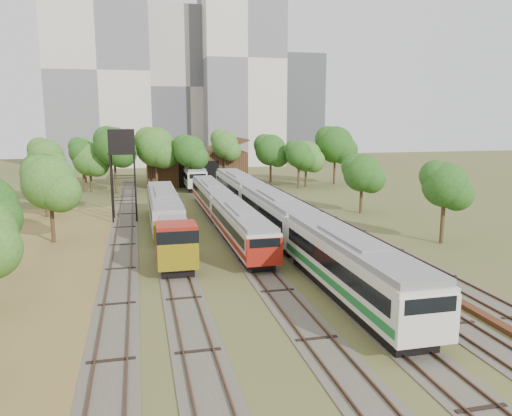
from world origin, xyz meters
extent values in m
plane|color=#475123|center=(0.00, 0.00, 0.00)|extent=(240.00, 240.00, 0.00)
cube|color=brown|center=(-18.00, 8.00, 0.02)|extent=(14.00, 60.00, 0.04)
cube|color=#4C473D|center=(-12.00, 25.00, 0.03)|extent=(2.60, 80.00, 0.06)
cube|color=#472D1E|center=(-12.72, 25.00, 0.12)|extent=(0.08, 80.00, 0.14)
cube|color=#472D1E|center=(-11.28, 25.00, 0.12)|extent=(0.08, 80.00, 0.14)
cube|color=#4C473D|center=(-8.00, 25.00, 0.03)|extent=(2.60, 80.00, 0.06)
cube|color=#472D1E|center=(-8.72, 25.00, 0.12)|extent=(0.08, 80.00, 0.14)
cube|color=#472D1E|center=(-7.28, 25.00, 0.12)|extent=(0.08, 80.00, 0.14)
cube|color=#4C473D|center=(-2.00, 25.00, 0.03)|extent=(2.60, 80.00, 0.06)
cube|color=#472D1E|center=(-2.72, 25.00, 0.12)|extent=(0.08, 80.00, 0.14)
cube|color=#472D1E|center=(-1.28, 25.00, 0.12)|extent=(0.08, 80.00, 0.14)
cube|color=#4C473D|center=(2.00, 25.00, 0.03)|extent=(2.60, 80.00, 0.06)
cube|color=#472D1E|center=(1.28, 25.00, 0.12)|extent=(0.08, 80.00, 0.14)
cube|color=#472D1E|center=(2.72, 25.00, 0.12)|extent=(0.08, 80.00, 0.14)
cube|color=#4C473D|center=(6.00, 25.00, 0.03)|extent=(2.60, 80.00, 0.06)
cube|color=#472D1E|center=(5.28, 25.00, 0.12)|extent=(0.08, 80.00, 0.14)
cube|color=#472D1E|center=(6.72, 25.00, 0.12)|extent=(0.08, 80.00, 0.14)
cube|color=#4C473D|center=(10.00, 25.00, 0.03)|extent=(2.60, 80.00, 0.06)
cube|color=#472D1E|center=(9.28, 25.00, 0.12)|extent=(0.08, 80.00, 0.14)
cube|color=#472D1E|center=(10.72, 25.00, 0.12)|extent=(0.08, 80.00, 0.14)
cube|color=black|center=(-2.00, 15.01, 0.36)|extent=(1.98, 15.64, 0.72)
cube|color=beige|center=(-2.00, 15.01, 1.85)|extent=(2.61, 17.00, 2.25)
cube|color=black|center=(-2.00, 15.01, 2.12)|extent=(2.67, 15.64, 0.77)
cube|color=slate|center=(-2.00, 15.01, 3.14)|extent=(2.41, 16.66, 0.32)
cube|color=maroon|center=(-2.00, 15.01, 1.22)|extent=(2.67, 16.66, 0.41)
cube|color=maroon|center=(-2.00, 6.56, 1.74)|extent=(2.65, 0.25, 2.03)
cube|color=black|center=(-2.00, 32.51, 0.36)|extent=(1.98, 15.64, 0.72)
cube|color=beige|center=(-2.00, 32.51, 1.85)|extent=(2.61, 17.00, 2.25)
cube|color=black|center=(-2.00, 32.51, 2.12)|extent=(2.67, 15.64, 0.77)
cube|color=slate|center=(-2.00, 32.51, 3.14)|extent=(2.41, 16.66, 0.32)
cube|color=maroon|center=(-2.00, 32.51, 1.22)|extent=(2.67, 16.66, 0.41)
cube|color=black|center=(2.00, 0.92, 0.42)|extent=(2.32, 15.64, 0.84)
cube|color=beige|center=(2.00, 0.92, 2.16)|extent=(3.05, 17.00, 2.63)
cube|color=black|center=(2.00, 0.92, 2.47)|extent=(3.11, 15.64, 0.89)
cube|color=slate|center=(2.00, 0.92, 3.66)|extent=(2.81, 16.66, 0.38)
cube|color=#19672C|center=(2.00, 0.92, 1.42)|extent=(3.11, 16.66, 0.47)
cube|color=beige|center=(2.00, -7.53, 2.03)|extent=(3.09, 0.25, 2.37)
cube|color=black|center=(2.00, 18.42, 0.42)|extent=(2.32, 15.64, 0.84)
cube|color=beige|center=(2.00, 18.42, 2.16)|extent=(3.05, 17.00, 2.63)
cube|color=black|center=(2.00, 18.42, 2.47)|extent=(3.11, 15.64, 0.89)
cube|color=slate|center=(2.00, 18.42, 3.66)|extent=(2.81, 16.66, 0.38)
cube|color=#19672C|center=(2.00, 18.42, 1.42)|extent=(3.11, 16.66, 0.47)
cube|color=black|center=(2.00, 35.92, 0.42)|extent=(2.32, 15.64, 0.84)
cube|color=beige|center=(2.00, 35.92, 2.16)|extent=(3.05, 17.00, 2.63)
cube|color=black|center=(2.00, 35.92, 2.47)|extent=(3.11, 15.64, 0.89)
cube|color=slate|center=(2.00, 35.92, 3.66)|extent=(2.81, 16.66, 0.38)
cube|color=#19672C|center=(2.00, 35.92, 1.42)|extent=(3.11, 16.66, 0.47)
cube|color=black|center=(-2.00, 54.01, 0.39)|extent=(2.16, 14.72, 0.79)
cube|color=beige|center=(-2.00, 54.01, 2.01)|extent=(2.85, 16.00, 2.45)
cube|color=black|center=(-2.00, 54.01, 2.31)|extent=(2.91, 14.72, 0.83)
cube|color=slate|center=(-2.00, 54.01, 3.42)|extent=(2.62, 15.68, 0.35)
cube|color=#19672C|center=(-2.00, 54.01, 1.33)|extent=(2.91, 15.68, 0.44)
cube|color=beige|center=(-2.00, 46.06, 1.89)|extent=(2.89, 0.25, 2.21)
cube|color=black|center=(-8.00, 10.79, 0.47)|extent=(2.29, 7.20, 0.94)
cube|color=maroon|center=(-8.00, 11.59, 1.71)|extent=(2.60, 4.40, 1.56)
cube|color=maroon|center=(-8.00, 8.19, 2.34)|extent=(2.81, 2.70, 2.81)
cube|color=black|center=(-8.00, 8.19, 3.01)|extent=(2.86, 2.75, 0.94)
cube|color=gold|center=(-8.00, 6.84, 1.66)|extent=(2.81, 0.20, 1.87)
cube|color=gold|center=(-8.00, 14.74, 1.66)|extent=(2.81, 0.20, 1.87)
cube|color=slate|center=(-8.00, 10.79, 3.43)|extent=(2.08, 3.60, 0.21)
cube|color=black|center=(-8.00, 24.79, 0.39)|extent=(2.15, 16.56, 0.78)
cube|color=gray|center=(-8.00, 24.79, 2.00)|extent=(2.83, 18.00, 2.44)
cube|color=black|center=(-8.00, 24.79, 2.29)|extent=(2.89, 16.56, 0.83)
cube|color=slate|center=(-8.00, 24.79, 3.40)|extent=(2.61, 17.64, 0.35)
cylinder|color=black|center=(-13.22, 27.76, 3.61)|extent=(0.18, 0.18, 7.21)
cylinder|color=black|center=(-10.78, 27.76, 3.61)|extent=(0.18, 0.18, 7.21)
cylinder|color=black|center=(-13.22, 30.19, 3.61)|extent=(0.18, 0.18, 7.21)
cylinder|color=black|center=(-10.78, 30.19, 3.61)|extent=(0.18, 0.18, 7.21)
cube|color=black|center=(-12.00, 28.97, 7.31)|extent=(2.84, 2.84, 0.20)
cube|color=black|center=(-12.00, 28.97, 8.63)|extent=(2.70, 2.70, 2.43)
cube|color=#532B17|center=(8.00, -4.46, 0.14)|extent=(0.57, 8.56, 0.29)
cube|color=#532B17|center=(8.20, 17.52, 0.14)|extent=(0.52, 8.32, 0.27)
cube|color=#331812|center=(-1.00, 58.00, 2.75)|extent=(16.00, 11.00, 5.50)
cube|color=#331812|center=(-5.00, 58.00, 6.10)|extent=(8.45, 11.55, 2.96)
cube|color=#331812|center=(3.00, 58.00, 6.10)|extent=(8.45, 11.55, 2.96)
cube|color=black|center=(-1.00, 52.55, 2.20)|extent=(6.40, 0.15, 4.12)
cylinder|color=#382616|center=(-18.04, 20.11, 2.13)|extent=(0.36, 0.36, 4.26)
sphere|color=#134612|center=(-18.04, 20.11, 5.42)|extent=(4.75, 4.75, 4.75)
cylinder|color=#382616|center=(-20.57, 32.54, 1.86)|extent=(0.36, 0.36, 3.73)
sphere|color=#134612|center=(-20.57, 32.54, 4.74)|extent=(4.84, 4.84, 4.84)
cylinder|color=#382616|center=(-21.63, 41.01, 2.43)|extent=(0.36, 0.36, 4.87)
sphere|color=#134612|center=(-21.63, 41.01, 6.20)|extent=(4.39, 4.39, 4.39)
cylinder|color=#382616|center=(-18.36, 51.66, 2.34)|extent=(0.36, 0.36, 4.69)
sphere|color=#134612|center=(-18.36, 51.66, 5.97)|extent=(3.85, 3.85, 3.85)
cylinder|color=#382616|center=(-19.26, 63.58, 2.08)|extent=(0.36, 0.36, 4.16)
sphere|color=#134612|center=(-19.26, 63.58, 5.29)|extent=(4.90, 4.90, 4.90)
cylinder|color=#382616|center=(-17.38, 51.68, 1.94)|extent=(0.36, 0.36, 3.89)
sphere|color=#134612|center=(-17.38, 51.68, 4.95)|extent=(5.02, 5.02, 5.02)
cylinder|color=#382616|center=(-13.69, 49.39, 2.72)|extent=(0.36, 0.36, 5.43)
sphere|color=#134612|center=(-13.69, 49.39, 6.91)|extent=(5.60, 5.60, 5.60)
cylinder|color=#382616|center=(-7.70, 51.09, 2.61)|extent=(0.36, 0.36, 5.21)
sphere|color=#134612|center=(-7.70, 51.09, 6.63)|extent=(5.98, 5.98, 5.98)
cylinder|color=#382616|center=(-2.83, 47.95, 2.40)|extent=(0.36, 0.36, 4.80)
sphere|color=#134612|center=(-2.83, 47.95, 6.11)|extent=(4.68, 4.68, 4.68)
cylinder|color=#382616|center=(3.18, 52.25, 2.66)|extent=(0.36, 0.36, 5.32)
sphere|color=#134612|center=(3.18, 52.25, 6.77)|extent=(4.30, 4.30, 4.30)
cylinder|color=#382616|center=(10.80, 52.63, 2.28)|extent=(0.36, 0.36, 4.56)
sphere|color=#134612|center=(10.80, 52.63, 5.80)|extent=(5.09, 5.09, 5.09)
cylinder|color=#382616|center=(15.98, 49.95, 1.93)|extent=(0.36, 0.36, 3.86)
sphere|color=#134612|center=(15.98, 49.95, 4.91)|extent=(5.00, 5.00, 5.00)
cylinder|color=#382616|center=(21.64, 51.69, 2.59)|extent=(0.36, 0.36, 5.19)
sphere|color=#134612|center=(21.64, 51.69, 6.60)|extent=(6.08, 6.08, 6.08)
cylinder|color=#382616|center=(15.68, 11.95, 2.07)|extent=(0.36, 0.36, 4.13)
sphere|color=#134612|center=(15.68, 11.95, 5.26)|extent=(3.97, 3.97, 3.97)
cylinder|color=#382616|center=(14.85, 26.82, 1.85)|extent=(0.36, 0.36, 3.71)
sphere|color=#134612|center=(14.85, 26.82, 4.72)|extent=(4.36, 4.36, 4.36)
cylinder|color=#382616|center=(14.26, 48.45, 2.10)|extent=(0.36, 0.36, 4.19)
sphere|color=#134612|center=(14.26, 48.45, 5.33)|extent=(4.14, 4.14, 4.14)
cube|color=beige|center=(-18.00, 95.00, 21.00)|extent=(22.00, 16.00, 42.00)
cube|color=#ACA79C|center=(2.00, 100.00, 18.00)|extent=(20.00, 18.00, 36.00)
cube|color=beige|center=(14.00, 92.00, 24.00)|extent=(18.00, 16.00, 48.00)
cube|color=#414549|center=(34.00, 110.00, 14.00)|extent=(12.00, 12.00, 28.00)
camera|label=1|loc=(-10.44, -26.32, 11.06)|focal=35.00mm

